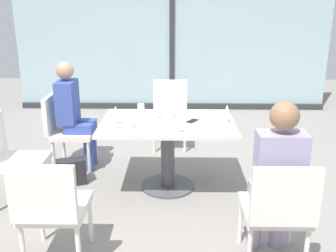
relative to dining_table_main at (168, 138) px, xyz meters
The scene contains 19 objects.
ground_plane 0.56m from the dining_table_main, ahead, with size 12.00×12.00×0.00m, color gray.
window_wall_backdrop 3.26m from the dining_table_main, 90.00° to the left, with size 5.49×0.10×2.70m.
dining_table_main is the anchor object (origin of this frame).
chair_far_left 1.31m from the dining_table_main, 156.94° to the left, with size 0.50×0.46×0.87m.
chair_front_right 1.53m from the dining_table_main, 57.98° to the right, with size 0.46×0.50×0.87m.
chair_near_window 1.29m from the dining_table_main, 90.00° to the left, with size 0.46×0.51×0.87m.
chair_front_left 1.53m from the dining_table_main, 122.02° to the right, with size 0.46×0.50×0.87m.
chair_side_end 1.54m from the dining_table_main, 167.16° to the right, with size 0.50×0.46×0.87m.
person_far_left 1.21m from the dining_table_main, 154.91° to the left, with size 0.39×0.34×1.26m.
person_front_right 1.44m from the dining_table_main, 55.66° to the right, with size 0.34×0.39×1.26m.
wine_glass_0 0.36m from the dining_table_main, 74.72° to the left, with size 0.07×0.07×0.18m.
wine_glass_1 0.48m from the dining_table_main, 73.22° to the right, with size 0.07×0.07×0.18m.
wine_glass_2 0.51m from the dining_table_main, 147.80° to the right, with size 0.07×0.07×0.18m.
wine_glass_3 0.34m from the dining_table_main, 142.26° to the left, with size 0.07×0.07×0.18m.
wine_glass_4 0.66m from the dining_table_main, ahead, with size 0.07×0.07×0.18m.
wine_glass_5 0.60m from the dining_table_main, behind, with size 0.07×0.07×0.18m.
coffee_cup 0.51m from the dining_table_main, 131.01° to the left, with size 0.08×0.08×0.09m, color white.
cell_phone_on_table 0.31m from the dining_table_main, ahead, with size 0.07×0.14×0.01m, color black.
handbag_0 1.12m from the dining_table_main, behind, with size 0.30×0.16×0.28m, color #232328.
Camera 1 is at (0.08, -3.76, 1.89)m, focal length 41.69 mm.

